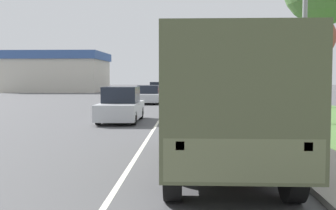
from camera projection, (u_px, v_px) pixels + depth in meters
name	position (u px, v px, depth m)	size (l,w,h in m)	color
ground_plane	(172.00, 100.00, 39.50)	(180.00, 180.00, 0.00)	#4C4C4F
lane_centre_stripe	(172.00, 100.00, 39.50)	(0.12, 120.00, 0.00)	silver
sidewalk_right	(220.00, 100.00, 39.30)	(1.80, 120.00, 0.12)	#9E9B93
grass_strip_right	(268.00, 100.00, 39.11)	(7.00, 120.00, 0.02)	#4C7538
military_truck	(221.00, 99.00, 9.39)	(2.31, 7.80, 2.90)	#606647
car_nearest_ahead	(121.00, 106.00, 20.15)	(1.80, 4.48, 1.68)	#B7BABF
car_second_ahead	(149.00, 95.00, 34.71)	(1.90, 4.80, 1.49)	#B7BABF
car_third_ahead	(158.00, 91.00, 45.07)	(1.77, 4.59, 1.66)	black
car_fourth_ahead	(189.00, 89.00, 54.23)	(1.79, 4.84, 1.54)	maroon
car_farthest_ahead	(190.00, 86.00, 70.03)	(1.95, 4.12, 1.73)	silver
lamp_post	(297.00, 18.00, 12.16)	(1.69, 0.24, 6.10)	gray
tree_far_right	(314.00, 38.00, 30.07)	(3.06, 3.06, 6.54)	brown
building_distant	(59.00, 72.00, 64.49)	(14.08, 12.60, 5.97)	beige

